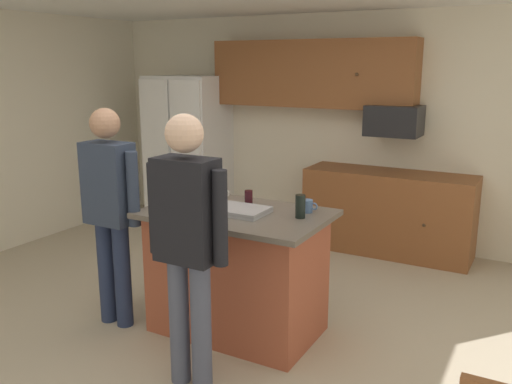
# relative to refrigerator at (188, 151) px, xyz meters

# --- Properties ---
(floor) EXTENTS (7.04, 7.04, 0.00)m
(floor) POSITION_rel_refrigerator_xyz_m (2.00, -2.38, -0.95)
(floor) COLOR #B7A88E
(floor) RESTS_ON ground
(back_wall) EXTENTS (6.40, 0.10, 2.60)m
(back_wall) POSITION_rel_refrigerator_xyz_m (2.00, 0.42, 0.35)
(back_wall) COLOR beige
(back_wall) RESTS_ON ground
(cabinet_run_upper) EXTENTS (2.40, 0.38, 0.75)m
(cabinet_run_upper) POSITION_rel_refrigerator_xyz_m (1.60, 0.22, 0.98)
(cabinet_run_upper) COLOR brown
(cabinet_run_lower) EXTENTS (1.80, 0.63, 0.90)m
(cabinet_run_lower) POSITION_rel_refrigerator_xyz_m (2.60, 0.10, -0.50)
(cabinet_run_lower) COLOR brown
(cabinet_run_lower) RESTS_ON ground
(refrigerator) EXTENTS (0.92, 0.76, 1.89)m
(refrigerator) POSITION_rel_refrigerator_xyz_m (0.00, 0.00, 0.00)
(refrigerator) COLOR white
(refrigerator) RESTS_ON ground
(microwave_over_range) EXTENTS (0.56, 0.40, 0.32)m
(microwave_over_range) POSITION_rel_refrigerator_xyz_m (2.60, 0.12, 0.50)
(microwave_over_range) COLOR black
(kitchen_island) EXTENTS (1.36, 0.87, 0.96)m
(kitchen_island) POSITION_rel_refrigerator_xyz_m (2.09, -2.27, -0.46)
(kitchen_island) COLOR #9E4C33
(kitchen_island) RESTS_ON ground
(person_guest_by_door) EXTENTS (0.57, 0.23, 1.72)m
(person_guest_by_door) POSITION_rel_refrigerator_xyz_m (1.17, -2.64, 0.05)
(person_guest_by_door) COLOR #232D4C
(person_guest_by_door) RESTS_ON ground
(person_host_foreground) EXTENTS (0.57, 0.23, 1.76)m
(person_host_foreground) POSITION_rel_refrigerator_xyz_m (2.20, -3.05, 0.08)
(person_host_foreground) COLOR #4C5166
(person_host_foreground) RESTS_ON ground
(mug_ceramic_white) EXTENTS (0.13, 0.09, 0.10)m
(mug_ceramic_white) POSITION_rel_refrigerator_xyz_m (1.78, -2.00, 0.07)
(mug_ceramic_white) COLOR white
(mug_ceramic_white) RESTS_ON kitchen_island
(glass_stout_tall) EXTENTS (0.06, 0.06, 0.12)m
(glass_stout_tall) POSITION_rel_refrigerator_xyz_m (2.09, -2.09, 0.08)
(glass_stout_tall) COLOR black
(glass_stout_tall) RESTS_ON kitchen_island
(glass_short_whisky) EXTENTS (0.06, 0.06, 0.13)m
(glass_short_whisky) POSITION_rel_refrigerator_xyz_m (1.70, -2.55, 0.09)
(glass_short_whisky) COLOR black
(glass_short_whisky) RESTS_ON kitchen_island
(mug_blue_stoneware) EXTENTS (0.13, 0.09, 0.09)m
(mug_blue_stoneware) POSITION_rel_refrigerator_xyz_m (2.55, -2.04, 0.07)
(mug_blue_stoneware) COLOR #4C6B99
(mug_blue_stoneware) RESTS_ON kitchen_island
(glass_pilsner) EXTENTS (0.07, 0.07, 0.17)m
(glass_pilsner) POSITION_rel_refrigerator_xyz_m (2.57, -2.20, 0.10)
(glass_pilsner) COLOR black
(glass_pilsner) RESTS_ON kitchen_island
(serving_tray) EXTENTS (0.44, 0.30, 0.04)m
(serving_tray) POSITION_rel_refrigerator_xyz_m (2.11, -2.30, 0.04)
(serving_tray) COLOR #B7B7BC
(serving_tray) RESTS_ON kitchen_island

